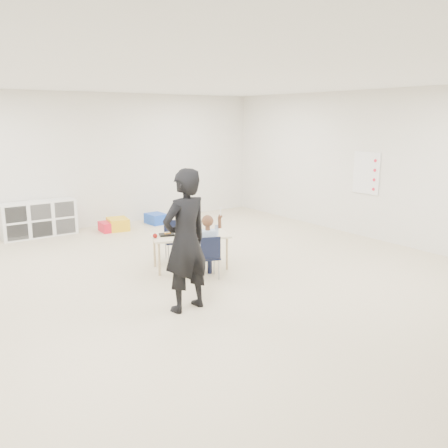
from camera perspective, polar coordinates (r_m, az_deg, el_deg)
room at (r=6.33m, az=-1.52°, el=4.64°), size 9.00×9.02×2.80m
table at (r=7.34m, az=-4.07°, el=-3.28°), size 1.29×0.92×0.53m
chair_near at (r=6.88m, az=-1.92°, el=-3.92°), size 0.39×0.37×0.64m
chair_far at (r=7.78m, az=-5.98°, el=-2.03°), size 0.39×0.37×0.64m
child at (r=6.83m, az=-1.93°, el=-2.44°), size 0.54×0.54×1.01m
lunch_tray_near at (r=7.35m, az=-3.47°, el=-1.02°), size 0.26×0.22×0.03m
lunch_tray_far at (r=7.25m, az=-6.91°, el=-1.27°), size 0.26×0.22×0.03m
milk_carton at (r=7.16m, az=-3.71°, el=-1.11°), size 0.09×0.09×0.10m
bread_roll at (r=7.23m, az=-1.52°, el=-1.08°), size 0.09×0.09×0.07m
apple_near at (r=7.28m, az=-5.10°, el=-1.00°), size 0.07×0.07×0.07m
apple_far at (r=7.12m, az=-8.30°, el=-1.41°), size 0.07×0.07×0.07m
cubby_shelf at (r=9.95m, az=-21.37°, el=0.58°), size 1.40×0.40×0.70m
rules_poster at (r=9.52m, az=16.74°, el=5.90°), size 0.02×0.60×0.80m
adult at (r=5.62m, az=-4.65°, el=-2.04°), size 0.68×0.50×1.72m
bin_red at (r=10.01m, az=-13.74°, el=-0.31°), size 0.32×0.41×0.20m
bin_yellow at (r=10.09m, az=-12.64°, el=-0.01°), size 0.47×0.56×0.25m
bin_blue at (r=10.54m, az=-8.18°, el=0.65°), size 0.39×0.48×0.22m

